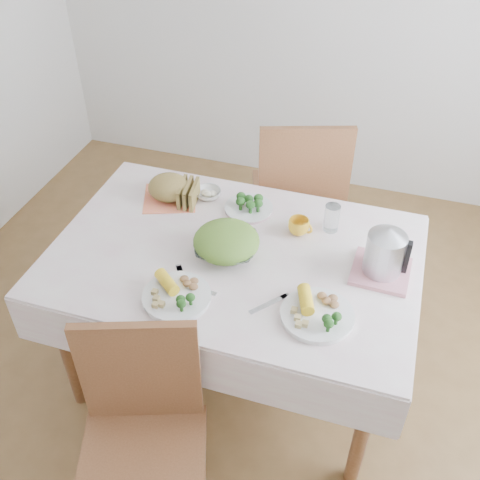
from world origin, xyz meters
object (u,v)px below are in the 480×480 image
(chair_near, at_px, (142,464))
(chair_far, at_px, (296,202))
(yellow_mug, at_px, (299,226))
(electric_kettle, at_px, (385,250))
(dining_table, at_px, (235,317))
(dinner_plate_left, at_px, (177,297))
(salad_bowl, at_px, (227,247))
(dinner_plate_right, at_px, (317,315))

(chair_near, xyz_separation_m, chair_far, (0.15, 1.65, 0.00))
(yellow_mug, height_order, electric_kettle, electric_kettle)
(dining_table, distance_m, chair_near, 0.83)
(chair_near, height_order, dinner_plate_left, chair_near)
(dinner_plate_left, bearing_deg, electric_kettle, 27.76)
(salad_bowl, height_order, yellow_mug, yellow_mug)
(chair_near, relative_size, yellow_mug, 10.47)
(chair_near, relative_size, salad_bowl, 3.76)
(chair_far, bearing_deg, dinner_plate_right, 87.66)
(chair_far, xyz_separation_m, salad_bowl, (-0.12, -0.84, 0.33))
(chair_near, xyz_separation_m, dinner_plate_left, (-0.06, 0.50, 0.31))
(dining_table, distance_m, dinner_plate_left, 0.52)
(dining_table, bearing_deg, salad_bowl, -157.64)
(chair_near, distance_m, dinner_plate_left, 0.59)
(dinner_plate_right, bearing_deg, electric_kettle, 58.07)
(salad_bowl, distance_m, dinner_plate_left, 0.32)
(yellow_mug, bearing_deg, chair_far, 102.16)
(dining_table, xyz_separation_m, dinner_plate_left, (-0.12, -0.31, 0.40))
(dinner_plate_right, distance_m, yellow_mug, 0.49)
(chair_near, bearing_deg, dinner_plate_left, 77.17)
(salad_bowl, bearing_deg, dinner_plate_left, -107.47)
(yellow_mug, bearing_deg, chair_near, -105.75)
(electric_kettle, bearing_deg, yellow_mug, 134.42)
(salad_bowl, bearing_deg, dining_table, 22.36)
(dinner_plate_right, bearing_deg, salad_bowl, 150.96)
(dinner_plate_left, height_order, dinner_plate_right, same)
(yellow_mug, relative_size, electric_kettle, 0.43)
(chair_near, bearing_deg, dinner_plate_right, 31.58)
(salad_bowl, height_order, dinner_plate_right, salad_bowl)
(dining_table, relative_size, chair_near, 1.46)
(dinner_plate_left, relative_size, electric_kettle, 1.24)
(salad_bowl, bearing_deg, chair_near, -92.68)
(chair_near, relative_size, dinner_plate_right, 3.54)
(chair_near, distance_m, salad_bowl, 0.87)
(salad_bowl, distance_m, dinner_plate_right, 0.49)
(chair_far, bearing_deg, chair_near, 66.30)
(dining_table, bearing_deg, electric_kettle, 5.87)
(dining_table, xyz_separation_m, chair_near, (-0.07, -0.82, 0.09))
(chair_near, xyz_separation_m, yellow_mug, (0.29, 1.03, 0.33))
(chair_far, relative_size, dinner_plate_right, 3.84)
(dinner_plate_left, bearing_deg, chair_near, -83.47)
(chair_far, distance_m, salad_bowl, 0.91)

